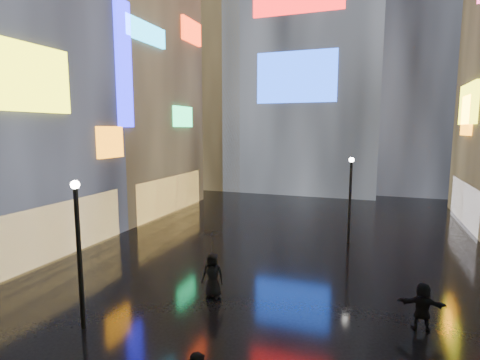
% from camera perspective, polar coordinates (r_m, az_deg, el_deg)
% --- Properties ---
extents(ground, '(140.00, 140.00, 0.00)m').
position_cam_1_polar(ground, '(22.49, 7.01, -10.08)').
color(ground, black).
rests_on(ground, ground).
extents(building_left_far, '(10.28, 12.00, 22.00)m').
position_cam_1_polar(building_left_far, '(34.14, -18.17, 14.31)').
color(building_left_far, black).
rests_on(building_left_far, ground).
extents(tower_main, '(16.00, 14.20, 42.00)m').
position_cam_1_polar(tower_main, '(47.67, 10.62, 24.90)').
color(tower_main, black).
rests_on(tower_main, ground).
extents(tower_flank_right, '(12.00, 12.00, 34.00)m').
position_cam_1_polar(tower_flank_right, '(48.19, 26.00, 19.15)').
color(tower_flank_right, black).
rests_on(tower_flank_right, ground).
extents(tower_flank_left, '(10.00, 10.00, 26.00)m').
position_cam_1_polar(tower_flank_left, '(47.17, -3.84, 15.22)').
color(tower_flank_left, black).
rests_on(tower_flank_left, ground).
extents(lamp_near, '(0.30, 0.30, 5.20)m').
position_cam_1_polar(lamp_near, '(13.92, -23.36, -9.27)').
color(lamp_near, black).
rests_on(lamp_near, ground).
extents(lamp_far, '(0.30, 0.30, 5.20)m').
position_cam_1_polar(lamp_far, '(23.54, 16.44, -2.15)').
color(lamp_far, black).
rests_on(lamp_far, ground).
extents(pedestrian_4, '(0.97, 0.68, 1.86)m').
position_cam_1_polar(pedestrian_4, '(15.84, -4.18, -14.27)').
color(pedestrian_4, black).
rests_on(pedestrian_4, ground).
extents(pedestrian_5, '(1.60, 0.58, 1.70)m').
position_cam_1_polar(pedestrian_5, '(14.87, 26.03, -16.95)').
color(pedestrian_5, black).
rests_on(pedestrian_5, ground).
extents(umbrella_2, '(1.45, 1.45, 0.95)m').
position_cam_1_polar(umbrella_2, '(15.37, -4.23, -9.41)').
color(umbrella_2, black).
rests_on(umbrella_2, pedestrian_4).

